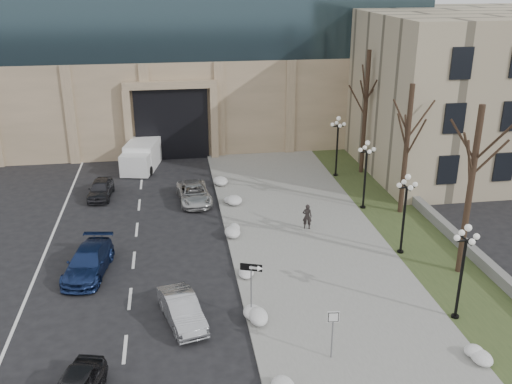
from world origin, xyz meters
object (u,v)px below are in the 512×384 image
Objects in this scene: lamppost_b at (405,203)px; lamppost_c at (366,166)px; lamppost_d at (338,138)px; pedestrian at (307,216)px; car_c at (88,262)px; one_way_sign at (255,274)px; keep_sign at (333,325)px; lamppost_a at (464,259)px; car_e at (101,189)px; car_b at (182,310)px; box_truck at (143,154)px; car_d at (194,193)px.

lamppost_b and lamppost_c have the same top height.
pedestrian is at bearing -116.05° from lamppost_d.
one_way_sign is (7.98, -5.42, 1.62)m from car_c.
lamppost_c is (6.40, 14.98, 1.38)m from keep_sign.
car_e is at bearing 134.42° from lamppost_a.
keep_sign is (10.62, -8.82, 1.01)m from car_c.
car_b is at bearing 172.32° from lamppost_a.
lamppost_b is (0.00, 6.50, 0.00)m from lamppost_a.
car_b is at bearing -72.32° from box_truck.
car_b is 1.70× the size of keep_sign.
lamppost_d is at bearing 79.49° from keep_sign.
pedestrian is 0.23× the size of box_truck.
car_c is at bearing 33.25° from pedestrian.
car_b is at bearing -68.21° from car_e.
lamppost_b is at bearing 6.79° from car_b.
keep_sign is (-1.93, -12.33, 0.78)m from pedestrian.
box_truck is (2.32, 17.59, 0.31)m from car_c.
car_e is 20.97m from lamppost_b.
car_d is (1.27, 14.34, -0.02)m from car_b.
car_d is 18.61m from keep_sign.
car_b is 0.82× the size of lamppost_a.
pedestrian is 10.13m from one_way_sign.
lamppost_a is 6.50m from lamppost_b.
one_way_sign is at bearing -64.45° from box_truck.
car_d is at bearing 70.33° from car_b.
keep_sign is at bearing -106.60° from lamppost_d.
lamppost_c is at bearing -90.00° from lamppost_d.
lamppost_b reaches higher than one_way_sign.
car_e is 18.52m from one_way_sign.
car_e is at bearing 158.93° from car_d.
car_b is 11.72m from pedestrian.
lamppost_b is (11.07, -9.51, 2.45)m from car_d.
lamppost_c reaches higher than one_way_sign.
car_d is 11.86m from lamppost_d.
one_way_sign is at bearing 133.93° from keep_sign.
lamppost_d is at bearing 45.44° from car_c.
lamppost_c reaches higher than car_b.
lamppost_a is at bearing 10.76° from one_way_sign.
one_way_sign reaches higher than car_b.
lamppost_a reaches higher than car_d.
car_b is 0.82× the size of lamppost_b.
lamppost_d is (9.04, 18.08, 0.76)m from one_way_sign.
keep_sign is at bearing -113.15° from lamppost_c.
lamppost_c is at bearing -131.72° from pedestrian.
lamppost_b is (6.40, 8.48, 1.38)m from keep_sign.
car_c is at bearing -85.79° from box_truck.
car_c is at bearing 158.11° from lamppost_a.
lamppost_b reaches higher than car_e.
lamppost_d reaches higher than box_truck.
pedestrian reaches higher than car_e.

